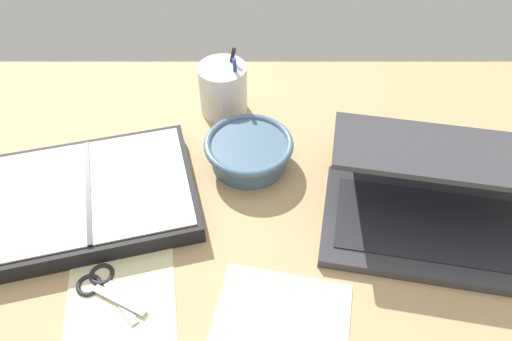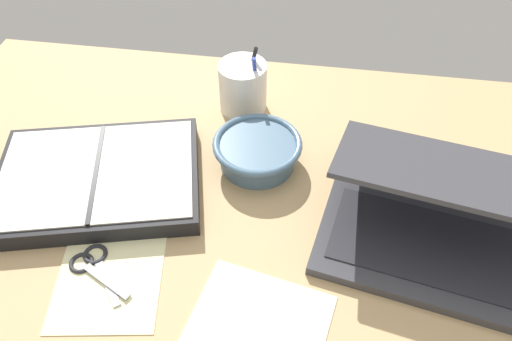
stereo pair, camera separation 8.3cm
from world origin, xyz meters
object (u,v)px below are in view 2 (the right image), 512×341
(planner, at_px, (99,179))
(laptop, at_px, (438,223))
(pen_cup, at_px, (243,87))
(bowl, at_px, (257,151))
(scissors, at_px, (93,264))

(planner, bearing_deg, laptop, -17.90)
(planner, bearing_deg, pen_cup, 35.32)
(laptop, height_order, bowl, laptop)
(laptop, xyz_separation_m, bowl, (-0.31, 0.13, -0.02))
(planner, height_order, scissors, planner)
(bowl, distance_m, pen_cup, 0.17)
(bowl, bearing_deg, planner, -159.78)
(bowl, height_order, scissors, bowl)
(pen_cup, xyz_separation_m, scissors, (-0.17, -0.42, -0.05))
(laptop, height_order, pen_cup, laptop)
(laptop, xyz_separation_m, pen_cup, (-0.36, 0.29, 0.01))
(pen_cup, xyz_separation_m, planner, (-0.22, -0.26, -0.03))
(laptop, distance_m, bowl, 0.34)
(bowl, bearing_deg, scissors, -130.25)
(laptop, xyz_separation_m, planner, (-0.58, 0.04, -0.03))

